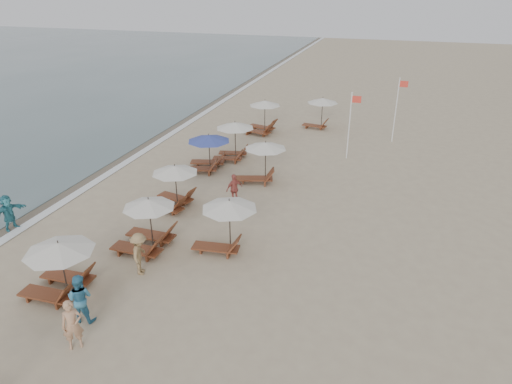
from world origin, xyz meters
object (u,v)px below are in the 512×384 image
(beachgoer_mid_a, at_px, (80,298))
(beachgoer_far_a, at_px, (234,189))
(lounger_station_6, at_px, (261,117))
(beachgoer_near, at_px, (72,325))
(waterline_walker, at_px, (8,212))
(lounger_station_2, at_px, (145,226))
(inland_station_2, at_px, (320,108))
(lounger_station_5, at_px, (233,139))
(lounger_station_1, at_px, (58,267))
(inland_station_1, at_px, (260,159))
(beachgoer_mid_b, at_px, (140,254))
(lounger_station_4, at_px, (206,152))
(flag_pole_near, at_px, (350,122))
(inland_station_0, at_px, (224,220))
(lounger_station_3, at_px, (172,186))

(beachgoer_mid_a, height_order, beachgoer_far_a, beachgoer_mid_a)
(lounger_station_6, xyz_separation_m, beachgoer_far_a, (2.04, -11.20, -0.37))
(beachgoer_near, bearing_deg, waterline_walker, 104.34)
(lounger_station_2, xyz_separation_m, beachgoer_far_a, (1.96, 5.06, -0.26))
(lounger_station_6, relative_size, inland_station_2, 1.03)
(lounger_station_6, bearing_deg, lounger_station_5, -91.06)
(lounger_station_1, distance_m, inland_station_1, 11.96)
(inland_station_2, distance_m, beachgoer_near, 24.39)
(lounger_station_6, distance_m, waterline_walker, 17.83)
(lounger_station_1, height_order, lounger_station_2, lounger_station_2)
(lounger_station_6, xyz_separation_m, waterline_walker, (-6.41, -16.64, -0.32))
(lounger_station_6, distance_m, beachgoer_far_a, 11.39)
(lounger_station_1, xyz_separation_m, lounger_station_6, (1.27, 19.75, 0.05))
(inland_station_2, relative_size, beachgoer_mid_b, 1.52)
(lounger_station_2, distance_m, waterline_walker, 6.51)
(beachgoer_mid_a, bearing_deg, lounger_station_2, -94.87)
(lounger_station_1, distance_m, lounger_station_2, 3.75)
(inland_station_1, relative_size, inland_station_2, 1.09)
(lounger_station_4, xyz_separation_m, beachgoer_mid_b, (1.74, -10.21, -0.28))
(lounger_station_2, bearing_deg, beachgoer_far_a, 68.85)
(lounger_station_5, bearing_deg, beachgoer_mid_b, -85.91)
(lounger_station_2, bearing_deg, beachgoer_near, -81.98)
(waterline_walker, relative_size, flag_pole_near, 0.40)
(inland_station_0, xyz_separation_m, beachgoer_near, (-2.31, -6.33, -0.59))
(inland_station_0, relative_size, inland_station_2, 1.04)
(lounger_station_5, relative_size, lounger_station_6, 0.95)
(lounger_station_4, bearing_deg, lounger_station_6, 82.80)
(lounger_station_6, distance_m, beachgoer_mid_b, 17.89)
(beachgoer_near, distance_m, flag_pole_near, 19.43)
(lounger_station_6, relative_size, beachgoer_mid_a, 1.54)
(lounger_station_4, distance_m, lounger_station_6, 7.72)
(lounger_station_2, relative_size, beachgoer_far_a, 1.70)
(lounger_station_2, height_order, inland_station_1, lounger_station_2)
(beachgoer_far_a, bearing_deg, lounger_station_3, -24.14)
(lounger_station_6, distance_m, beachgoer_mid_a, 20.74)
(inland_station_0, bearing_deg, waterline_walker, -173.23)
(inland_station_1, bearing_deg, beachgoer_mid_a, -100.02)
(beachgoer_near, bearing_deg, lounger_station_5, 53.25)
(lounger_station_5, bearing_deg, lounger_station_6, 88.94)
(inland_station_0, distance_m, beachgoer_mid_b, 3.43)
(lounger_station_6, bearing_deg, beachgoer_mid_b, -87.52)
(inland_station_1, height_order, beachgoer_far_a, inland_station_1)
(inland_station_0, bearing_deg, lounger_station_5, 108.37)
(beachgoer_mid_b, xyz_separation_m, waterline_walker, (-7.19, 1.24, -0.02))
(beachgoer_mid_b, relative_size, waterline_walker, 1.03)
(lounger_station_2, bearing_deg, lounger_station_4, 96.99)
(inland_station_2, bearing_deg, inland_station_1, -96.33)
(lounger_station_4, height_order, lounger_station_5, lounger_station_5)
(beachgoer_far_a, height_order, waterline_walker, waterline_walker)
(lounger_station_2, relative_size, inland_station_0, 0.97)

